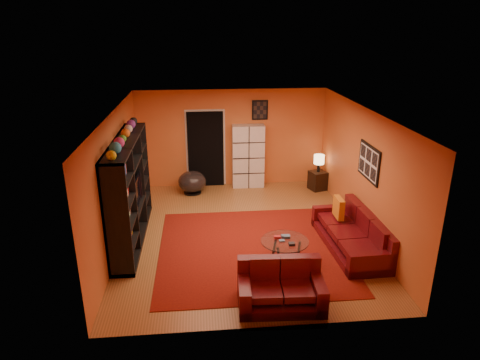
{
  "coord_description": "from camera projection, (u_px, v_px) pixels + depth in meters",
  "views": [
    {
      "loc": [
        -0.83,
        -8.08,
        4.19
      ],
      "look_at": [
        -0.05,
        0.1,
        1.17
      ],
      "focal_mm": 32.0,
      "sensor_mm": 36.0,
      "label": 1
    }
  ],
  "objects": [
    {
      "name": "coffee_table",
      "position": [
        285.0,
        243.0,
        7.84
      ],
      "size": [
        0.88,
        0.88,
        0.44
      ],
      "rotation": [
        0.0,
        0.0,
        0.01
      ],
      "color": "silver",
      "rests_on": "floor"
    },
    {
      "name": "tv",
      "position": [
        133.0,
        192.0,
        8.59
      ],
      "size": [
        0.96,
        0.13,
        0.56
      ],
      "primitive_type": "imported",
      "rotation": [
        0.0,
        0.0,
        1.57
      ],
      "color": "black",
      "rests_on": "entertainment_unit"
    },
    {
      "name": "wall_right",
      "position": [
        363.0,
        172.0,
        8.84
      ],
      "size": [
        0.0,
        6.0,
        6.0
      ],
      "primitive_type": "plane",
      "rotation": [
        1.57,
        0.0,
        -1.57
      ],
      "color": "#C8612C",
      "rests_on": "floor"
    },
    {
      "name": "storage_cabinet",
      "position": [
        248.0,
        156.0,
        11.43
      ],
      "size": [
        0.85,
        0.39,
        1.69
      ],
      "primitive_type": "cube",
      "rotation": [
        0.0,
        0.0,
        -0.02
      ],
      "color": "silver",
      "rests_on": "floor"
    },
    {
      "name": "wall_art_back",
      "position": [
        260.0,
        110.0,
        11.21
      ],
      "size": [
        0.42,
        0.03,
        0.52
      ],
      "primitive_type": "cube",
      "color": "black",
      "rests_on": "wall_back"
    },
    {
      "name": "entertainment_unit",
      "position": [
        129.0,
        191.0,
        8.5
      ],
      "size": [
        0.45,
        3.0,
        2.1
      ],
      "primitive_type": "cube",
      "color": "black",
      "rests_on": "floor"
    },
    {
      "name": "sofa",
      "position": [
        355.0,
        234.0,
        8.4
      ],
      "size": [
        1.0,
        2.26,
        0.85
      ],
      "rotation": [
        0.0,
        0.0,
        0.04
      ],
      "color": "#48090F",
      "rests_on": "rug"
    },
    {
      "name": "side_table",
      "position": [
        318.0,
        180.0,
        11.39
      ],
      "size": [
        0.5,
        0.5,
        0.5
      ],
      "primitive_type": "cube",
      "rotation": [
        0.0,
        0.0,
        0.32
      ],
      "color": "black",
      "rests_on": "floor"
    },
    {
      "name": "wall_back",
      "position": [
        232.0,
        138.0,
        11.42
      ],
      "size": [
        6.0,
        0.0,
        6.0
      ],
      "primitive_type": "plane",
      "rotation": [
        1.57,
        0.0,
        0.0
      ],
      "color": "#C8612C",
      "rests_on": "floor"
    },
    {
      "name": "loveseat",
      "position": [
        280.0,
        286.0,
        6.74
      ],
      "size": [
        1.37,
        0.86,
        0.85
      ],
      "rotation": [
        0.0,
        0.0,
        1.52
      ],
      "color": "#48090F",
      "rests_on": "rug"
    },
    {
      "name": "wall_left",
      "position": [
        117.0,
        180.0,
        8.4
      ],
      "size": [
        0.0,
        6.0,
        6.0
      ],
      "primitive_type": "plane",
      "rotation": [
        1.57,
        0.0,
        1.57
      ],
      "color": "#C8612C",
      "rests_on": "floor"
    },
    {
      "name": "doorway",
      "position": [
        206.0,
        149.0,
        11.42
      ],
      "size": [
        0.95,
        0.1,
        2.04
      ],
      "primitive_type": "cube",
      "color": "black",
      "rests_on": "floor"
    },
    {
      "name": "rug",
      "position": [
        251.0,
        249.0,
        8.42
      ],
      "size": [
        3.6,
        3.6,
        0.01
      ],
      "primitive_type": "cube",
      "color": "#5C0F0A",
      "rests_on": "floor"
    },
    {
      "name": "wall_art_right",
      "position": [
        369.0,
        162.0,
        8.46
      ],
      "size": [
        0.03,
        1.0,
        0.7
      ],
      "primitive_type": "cube",
      "color": "black",
      "rests_on": "wall_right"
    },
    {
      "name": "bowl_chair",
      "position": [
        192.0,
        182.0,
        11.11
      ],
      "size": [
        0.73,
        0.73,
        0.59
      ],
      "color": "black",
      "rests_on": "floor"
    },
    {
      "name": "ceiling",
      "position": [
        243.0,
        112.0,
        8.17
      ],
      "size": [
        6.0,
        6.0,
        0.0
      ],
      "primitive_type": "plane",
      "rotation": [
        3.14,
        0.0,
        0.0
      ],
      "color": "white",
      "rests_on": "wall_back"
    },
    {
      "name": "table_lamp",
      "position": [
        319.0,
        160.0,
        11.2
      ],
      "size": [
        0.27,
        0.27,
        0.46
      ],
      "color": "black",
      "rests_on": "side_table"
    },
    {
      "name": "throw_pillow",
      "position": [
        339.0,
        208.0,
        8.77
      ],
      "size": [
        0.12,
        0.42,
        0.42
      ],
      "primitive_type": "cube",
      "color": "orange",
      "rests_on": "sofa"
    },
    {
      "name": "floor",
      "position": [
        243.0,
        233.0,
        9.07
      ],
      "size": [
        6.0,
        6.0,
        0.0
      ],
      "primitive_type": "plane",
      "color": "brown",
      "rests_on": "ground"
    },
    {
      "name": "wall_front",
      "position": [
        265.0,
        249.0,
        5.82
      ],
      "size": [
        6.0,
        0.0,
        6.0
      ],
      "primitive_type": "plane",
      "rotation": [
        -1.57,
        0.0,
        0.0
      ],
      "color": "#C8612C",
      "rests_on": "floor"
    }
  ]
}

